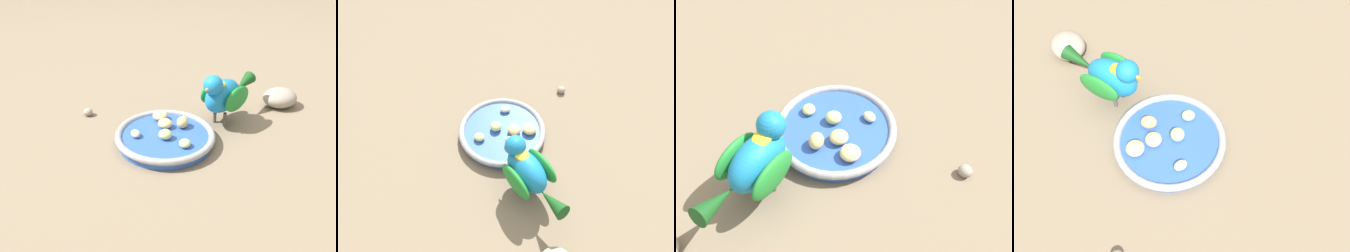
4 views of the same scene
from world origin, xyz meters
TOP-DOWN VIEW (x-y plane):
  - ground_plane at (0.00, 0.00)m, footprint 4.00×4.00m
  - feeding_bowl at (0.03, 0.03)m, footprint 0.23×0.23m
  - apple_piece_0 at (-0.03, 0.02)m, footprint 0.04×0.04m
  - apple_piece_1 at (0.03, 0.04)m, footprint 0.04×0.04m
  - apple_piece_2 at (0.01, -0.00)m, footprint 0.04×0.04m
  - apple_piece_3 at (0.09, -0.00)m, footprint 0.02×0.03m
  - apple_piece_4 at (0.00, -0.04)m, footprint 0.05×0.05m
  - apple_piece_5 at (0.02, 0.09)m, footprint 0.04×0.04m
  - parrot at (-0.14, 0.02)m, footprint 0.20×0.12m
  - rock_large at (-0.34, 0.03)m, footprint 0.11×0.10m
  - pebble_0 at (0.13, -0.19)m, footprint 0.03×0.03m

SIDE VIEW (x-z plane):
  - ground_plane at x=0.00m, z-range 0.00..0.00m
  - pebble_0 at x=0.13m, z-range 0.00..0.02m
  - feeding_bowl at x=0.03m, z-range 0.00..0.03m
  - rock_large at x=-0.34m, z-range 0.00..0.05m
  - apple_piece_3 at x=0.09m, z-range 0.02..0.04m
  - apple_piece_5 at x=0.02m, z-range 0.02..0.04m
  - apple_piece_4 at x=0.00m, z-range 0.02..0.04m
  - apple_piece_2 at x=0.01m, z-range 0.02..0.04m
  - apple_piece_1 at x=0.03m, z-range 0.02..0.04m
  - apple_piece_0 at x=-0.03m, z-range 0.02..0.05m
  - parrot at x=-0.14m, z-range 0.01..0.15m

